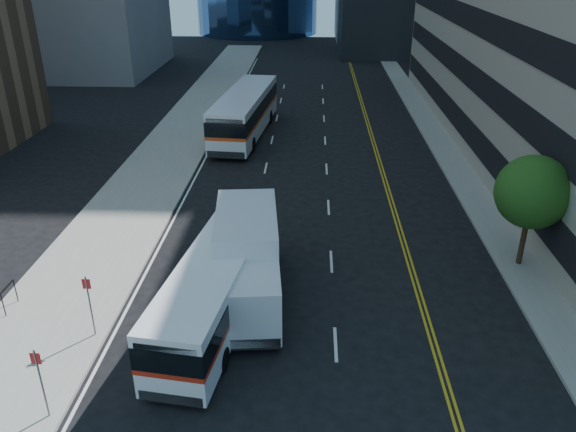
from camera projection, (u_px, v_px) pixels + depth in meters
The scene contains 7 objects.
ground at pixel (323, 382), 18.73m from camera, with size 160.00×160.00×0.00m, color black.
sidewalk_west at pixel (177, 142), 41.63m from camera, with size 5.00×90.00×0.15m, color gray.
sidewalk_east at pixel (442, 145), 40.86m from camera, with size 2.00×90.00×0.15m, color gray.
street_tree at pixel (533, 192), 24.01m from camera, with size 3.20×3.20×5.10m.
bus_front at pixel (219, 281), 21.62m from camera, with size 3.77×10.85×2.74m.
bus_rear at pixel (245, 112), 42.63m from camera, with size 4.02×13.03×3.31m.
box_truck at pixel (247, 260), 22.41m from camera, with size 3.18×7.41×3.44m.
Camera 1 is at (-0.52, -14.52, 13.11)m, focal length 35.00 mm.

